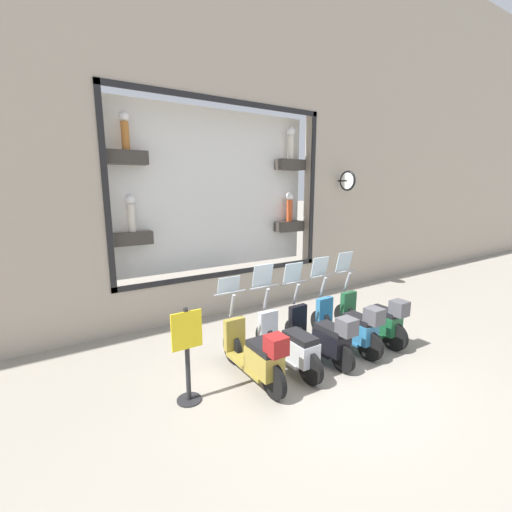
{
  "coord_description": "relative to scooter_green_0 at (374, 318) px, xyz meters",
  "views": [
    {
      "loc": [
        -3.86,
        3.84,
        3.07
      ],
      "look_at": [
        1.83,
        0.19,
        1.72
      ],
      "focal_mm": 24.0,
      "sensor_mm": 36.0,
      "label": 1
    }
  ],
  "objects": [
    {
      "name": "scooter_black_2",
      "position": [
        -0.01,
        1.42,
        -0.02
      ],
      "size": [
        1.8,
        0.6,
        1.64
      ],
      "color": "black",
      "rests_on": "ground_plane"
    },
    {
      "name": "scooter_olive_4",
      "position": [
        -0.0,
        2.83,
        -0.0
      ],
      "size": [
        1.81,
        0.6,
        1.56
      ],
      "color": "black",
      "rests_on": "ground_plane"
    },
    {
      "name": "scooter_teal_1",
      "position": [
        -0.0,
        0.71,
        -0.0
      ],
      "size": [
        1.81,
        0.6,
        1.68
      ],
      "color": "black",
      "rests_on": "ground_plane"
    },
    {
      "name": "building_facade",
      "position": [
        3.27,
        1.68,
        4.51
      ],
      "size": [
        1.21,
        36.0,
        9.79
      ],
      "color": "#ADA08E",
      "rests_on": "ground_plane"
    },
    {
      "name": "ground_plane",
      "position": [
        -0.34,
        1.68,
        -0.49
      ],
      "size": [
        120.0,
        120.0,
        0.0
      ],
      "primitive_type": "plane",
      "color": "gray"
    },
    {
      "name": "scooter_silver_3",
      "position": [
        0.06,
        2.13,
        -0.05
      ],
      "size": [
        1.81,
        0.6,
        1.7
      ],
      "color": "black",
      "rests_on": "ground_plane"
    },
    {
      "name": "shop_sign_post",
      "position": [
        0.12,
        3.91,
        0.27
      ],
      "size": [
        0.36,
        0.45,
        1.43
      ],
      "color": "#232326",
      "rests_on": "ground_plane"
    },
    {
      "name": "scooter_green_0",
      "position": [
        0.0,
        0.0,
        0.0
      ],
      "size": [
        1.81,
        0.6,
        1.71
      ],
      "color": "black",
      "rests_on": "ground_plane"
    }
  ]
}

